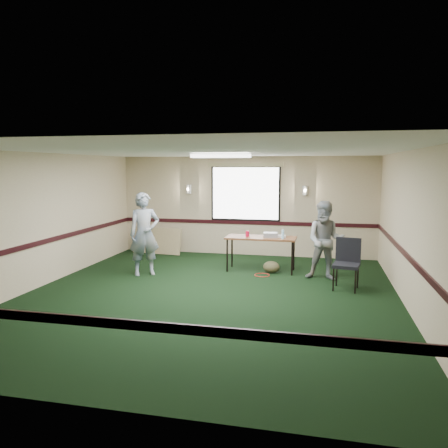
% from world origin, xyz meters
% --- Properties ---
extents(ground, '(8.00, 8.00, 0.00)m').
position_xyz_m(ground, '(0.00, 0.00, 0.00)').
color(ground, black).
rests_on(ground, ground).
extents(room_shell, '(8.00, 8.02, 8.00)m').
position_xyz_m(room_shell, '(0.00, 2.12, 1.58)').
color(room_shell, '#C5AA8E').
rests_on(room_shell, ground).
extents(folding_table, '(1.62, 0.67, 0.81)m').
position_xyz_m(folding_table, '(0.68, 2.17, 0.75)').
color(folding_table, '#563018').
rests_on(folding_table, ground).
extents(projector, '(0.35, 0.30, 0.11)m').
position_xyz_m(projector, '(0.90, 2.18, 0.86)').
color(projector, gray).
rests_on(projector, folding_table).
extents(game_console, '(0.23, 0.19, 0.05)m').
position_xyz_m(game_console, '(1.14, 2.22, 0.83)').
color(game_console, white).
rests_on(game_console, folding_table).
extents(red_cup, '(0.09, 0.09, 0.13)m').
position_xyz_m(red_cup, '(0.37, 2.15, 0.87)').
color(red_cup, red).
rests_on(red_cup, folding_table).
extents(water_bottle, '(0.06, 0.06, 0.20)m').
position_xyz_m(water_bottle, '(1.20, 2.02, 0.91)').
color(water_bottle, '#99D7FB').
rests_on(water_bottle, folding_table).
extents(duffel_bag, '(0.42, 0.35, 0.27)m').
position_xyz_m(duffel_bag, '(0.95, 2.06, 0.13)').
color(duffel_bag, brown).
rests_on(duffel_bag, ground).
extents(cable_coil, '(0.38, 0.38, 0.02)m').
position_xyz_m(cable_coil, '(0.77, 1.76, 0.01)').
color(cable_coil, red).
rests_on(cable_coil, ground).
extents(folded_table, '(1.44, 0.35, 0.73)m').
position_xyz_m(folded_table, '(-2.43, 3.60, 0.36)').
color(folded_table, '#9B8560').
rests_on(folded_table, ground).
extents(conference_chair, '(0.58, 0.59, 1.01)m').
position_xyz_m(conference_chair, '(2.56, 1.08, 0.59)').
color(conference_chair, black).
rests_on(conference_chair, ground).
extents(person_left, '(0.81, 0.74, 1.85)m').
position_xyz_m(person_left, '(-1.81, 1.26, 0.93)').
color(person_left, '#3D5D88').
rests_on(person_left, ground).
extents(person_right, '(0.87, 0.70, 1.70)m').
position_xyz_m(person_right, '(2.14, 1.71, 0.85)').
color(person_right, '#7696B7').
rests_on(person_right, ground).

